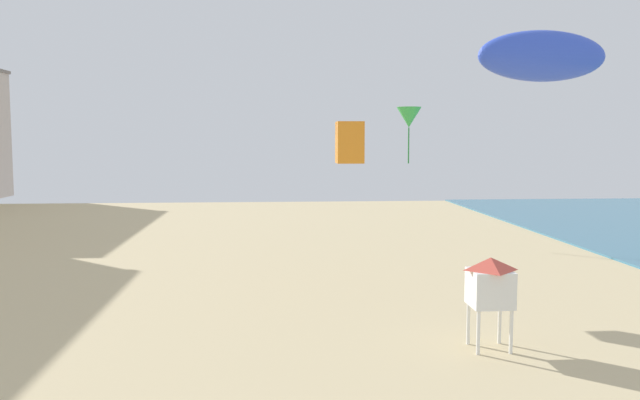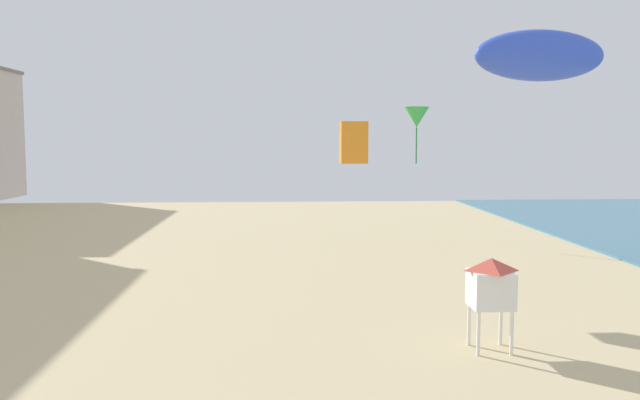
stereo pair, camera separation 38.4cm
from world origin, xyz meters
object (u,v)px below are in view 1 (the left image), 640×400
kite_blue_parafoil (542,56)px  kite_orange_box_2 (350,142)px  kite_green_delta (409,117)px  lifeguard_stand (490,283)px

kite_blue_parafoil → kite_orange_box_2: kite_blue_parafoil is taller
kite_green_delta → kite_blue_parafoil: (-2.31, -24.25, 0.50)m
lifeguard_stand → kite_orange_box_2: kite_orange_box_2 is taller
kite_green_delta → kite_blue_parafoil: size_ratio=1.19×
kite_green_delta → kite_orange_box_2: (-5.02, -13.23, -1.36)m
kite_blue_parafoil → kite_orange_box_2: 11.50m
kite_green_delta → kite_orange_box_2: 14.22m
lifeguard_stand → kite_green_delta: size_ratio=0.79×
lifeguard_stand → kite_orange_box_2: (-3.00, 7.30, 3.79)m
kite_green_delta → kite_orange_box_2: size_ratio=2.09×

